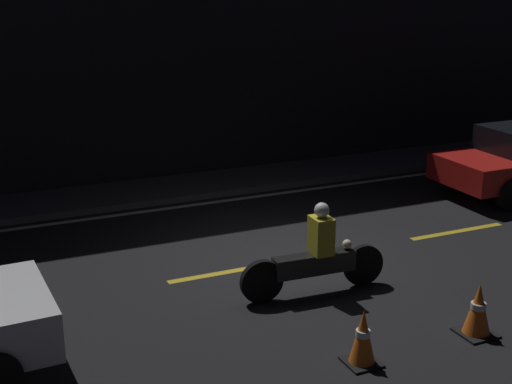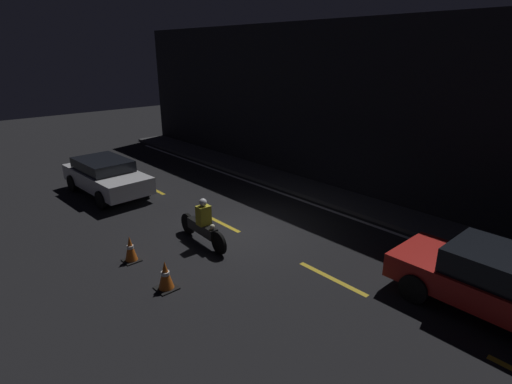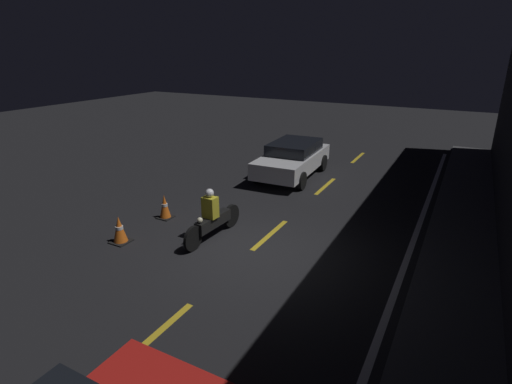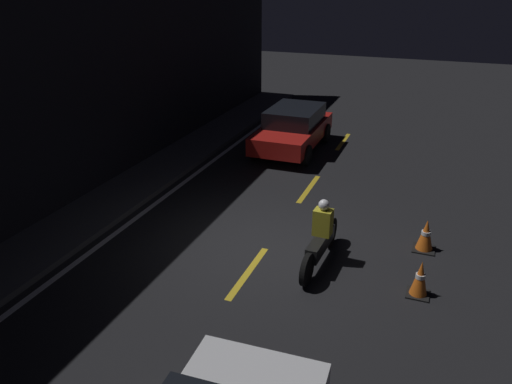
{
  "view_description": "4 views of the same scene",
  "coord_description": "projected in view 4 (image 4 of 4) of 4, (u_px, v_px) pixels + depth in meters",
  "views": [
    {
      "loc": [
        -4.84,
        -9.65,
        4.52
      ],
      "look_at": [
        -0.52,
        0.02,
        1.26
      ],
      "focal_mm": 50.0,
      "sensor_mm": 36.0,
      "label": 1
    },
    {
      "loc": [
        8.49,
        -6.98,
        5.22
      ],
      "look_at": [
        0.33,
        0.38,
        1.3
      ],
      "focal_mm": 28.0,
      "sensor_mm": 36.0,
      "label": 2
    },
    {
      "loc": [
        7.66,
        4.23,
        4.71
      ],
      "look_at": [
        -0.99,
        -0.42,
        1.15
      ],
      "focal_mm": 28.0,
      "sensor_mm": 36.0,
      "label": 3
    },
    {
      "loc": [
        -8.81,
        -3.18,
        5.45
      ],
      "look_at": [
        0.98,
        0.59,
        0.84
      ],
      "focal_mm": 35.0,
      "sensor_mm": 36.0,
      "label": 4
    }
  ],
  "objects": [
    {
      "name": "building_front",
      "position": [
        40.0,
        85.0,
        11.3
      ],
      "size": [
        28.0,
        0.3,
        6.27
      ],
      "color": "black",
      "rests_on": "ground"
    },
    {
      "name": "raised_curb",
      "position": [
        93.0,
        213.0,
        12.22
      ],
      "size": [
        28.0,
        1.64,
        0.13
      ],
      "color": "#424244",
      "rests_on": "ground"
    },
    {
      "name": "ground_plane",
      "position": [
        265.0,
        249.0,
        10.76
      ],
      "size": [
        56.0,
        56.0,
        0.0
      ],
      "primitive_type": "plane",
      "color": "black"
    },
    {
      "name": "lane_dash_d",
      "position": [
        309.0,
        189.0,
        13.75
      ],
      "size": [
        2.0,
        0.14,
        0.01
      ],
      "color": "gold",
      "rests_on": "ground"
    },
    {
      "name": "lane_dash_e",
      "position": [
        343.0,
        142.0,
        17.6
      ],
      "size": [
        2.0,
        0.14,
        0.01
      ],
      "color": "gold",
      "rests_on": "ground"
    },
    {
      "name": "traffic_cone_mid",
      "position": [
        426.0,
        235.0,
        10.59
      ],
      "size": [
        0.47,
        0.47,
        0.71
      ],
      "color": "black",
      "rests_on": "ground"
    },
    {
      "name": "traffic_cone_near",
      "position": [
        420.0,
        279.0,
        9.09
      ],
      "size": [
        0.42,
        0.42,
        0.71
      ],
      "color": "black",
      "rests_on": "ground"
    },
    {
      "name": "lane_dash_c",
      "position": [
        248.0,
        272.0,
        9.91
      ],
      "size": [
        2.0,
        0.14,
        0.01
      ],
      "color": "gold",
      "rests_on": "ground"
    },
    {
      "name": "lane_solid_kerb",
      "position": [
        130.0,
        222.0,
        11.89
      ],
      "size": [
        25.2,
        0.14,
        0.01
      ],
      "color": "silver",
      "rests_on": "ground"
    },
    {
      "name": "motorcycle",
      "position": [
        321.0,
        239.0,
        10.01
      ],
      "size": [
        2.28,
        0.37,
        1.39
      ],
      "rotation": [
        0.0,
        0.0,
        -0.05
      ],
      "color": "black",
      "rests_on": "ground"
    },
    {
      "name": "taxi_red",
      "position": [
        293.0,
        128.0,
        16.53
      ],
      "size": [
        4.03,
        1.88,
        1.41
      ],
      "rotation": [
        0.0,
        0.0,
        3.14
      ],
      "color": "red",
      "rests_on": "ground"
    }
  ]
}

